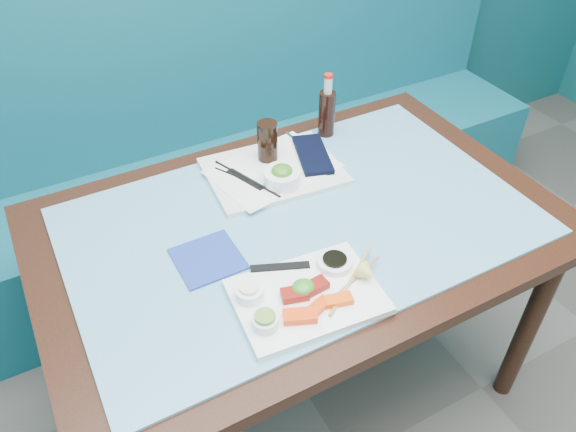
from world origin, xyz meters
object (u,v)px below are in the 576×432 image
dining_table (300,244)px  cola_glass (267,141)px  sashimi_plate (307,296)px  cola_bottle_body (327,114)px  blue_napkin (208,259)px  booth_bench (200,173)px  serving_tray (273,171)px  seaweed_bowl (282,178)px

dining_table → cola_glass: size_ratio=11.21×
sashimi_plate → cola_bottle_body: bearing=60.2°
cola_bottle_body → blue_napkin: (-0.56, -0.36, -0.07)m
booth_bench → cola_glass: (0.04, -0.56, 0.46)m
serving_tray → cola_glass: 0.09m
seaweed_bowl → blue_napkin: seaweed_bowl is taller
sashimi_plate → seaweed_bowl: size_ratio=3.15×
sashimi_plate → blue_napkin: bearing=128.8°
booth_bench → serving_tray: 0.73m
booth_bench → blue_napkin: booth_bench is taller
cola_bottle_body → booth_bench: bearing=119.4°
cola_glass → cola_bottle_body: 0.25m
dining_table → seaweed_bowl: size_ratio=13.20×
booth_bench → cola_bottle_body: bearing=-60.6°
booth_bench → cola_glass: booth_bench is taller
dining_table → sashimi_plate: size_ratio=4.19×
booth_bench → cola_glass: 0.73m
cola_glass → blue_napkin: (-0.32, -0.30, -0.07)m
booth_bench → sashimi_plate: size_ratio=8.98×
cola_glass → cola_bottle_body: cola_bottle_body is taller
dining_table → blue_napkin: blue_napkin is taller
serving_tray → seaweed_bowl: size_ratio=3.65×
cola_bottle_body → blue_napkin: bearing=-147.4°
cola_glass → cola_bottle_body: size_ratio=0.84×
dining_table → booth_bench: bearing=90.0°
sashimi_plate → serving_tray: size_ratio=0.86×
cola_glass → serving_tray: bearing=-100.3°
serving_tray → blue_napkin: serving_tray is taller
booth_bench → blue_napkin: bearing=-107.9°
booth_bench → dining_table: 0.89m
dining_table → seaweed_bowl: (0.02, 0.15, 0.13)m
sashimi_plate → serving_tray: bearing=76.7°
dining_table → blue_napkin: bearing=-175.4°
seaweed_bowl → blue_napkin: bearing=-150.1°
sashimi_plate → seaweed_bowl: (0.15, 0.40, 0.03)m
sashimi_plate → serving_tray: (0.16, 0.48, -0.00)m
dining_table → seaweed_bowl: bearing=81.5°
seaweed_bowl → cola_bottle_body: cola_bottle_body is taller
dining_table → serving_tray: (0.03, 0.22, 0.10)m
sashimi_plate → seaweed_bowl: seaweed_bowl is taller
dining_table → serving_tray: bearing=81.8°
blue_napkin → sashimi_plate: bearing=-56.2°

